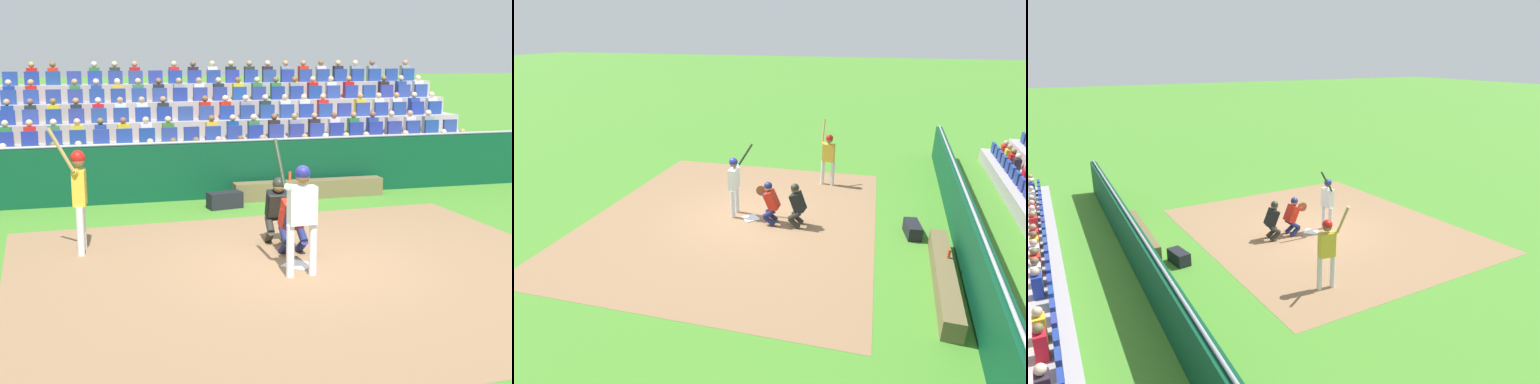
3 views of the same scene
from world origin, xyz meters
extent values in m
plane|color=#448229|center=(0.00, 0.00, 0.00)|extent=(160.00, 160.00, 0.00)
cube|color=#8D6948|center=(0.00, 0.50, 0.00)|extent=(9.86, 8.64, 0.01)
cube|color=white|center=(0.00, 0.00, 0.02)|extent=(0.62, 0.62, 0.02)
cylinder|color=silver|center=(-0.07, 0.53, 0.43)|extent=(0.14, 0.14, 0.86)
cylinder|color=silver|center=(0.31, 0.55, 0.43)|extent=(0.14, 0.14, 0.86)
cube|color=silver|center=(0.12, 0.54, 1.17)|extent=(0.46, 0.24, 0.61)
sphere|color=brown|center=(0.12, 0.54, 1.63)|extent=(0.22, 0.22, 0.22)
sphere|color=navy|center=(0.12, 0.54, 1.69)|extent=(0.25, 0.25, 0.25)
cylinder|color=silver|center=(0.17, 0.52, 1.46)|extent=(0.48, 0.12, 0.14)
cylinder|color=silver|center=(0.35, 0.53, 1.46)|extent=(0.17, 0.14, 0.13)
cylinder|color=black|center=(0.42, 0.29, 1.83)|extent=(0.10, 0.49, 0.72)
sphere|color=black|center=(0.41, 0.50, 1.49)|extent=(0.06, 0.06, 0.06)
cylinder|color=navy|center=(-0.28, -0.66, 0.15)|extent=(0.15, 0.39, 0.34)
cylinder|color=navy|center=(-0.28, -0.66, 0.37)|extent=(0.15, 0.39, 0.33)
cylinder|color=navy|center=(0.04, -0.65, 0.15)|extent=(0.15, 0.39, 0.34)
cylinder|color=navy|center=(0.04, -0.65, 0.37)|extent=(0.15, 0.39, 0.33)
cube|color=red|center=(-0.11, -0.69, 0.73)|extent=(0.43, 0.45, 0.60)
cube|color=navy|center=(-0.12, -0.57, 0.73)|extent=(0.39, 0.24, 0.44)
sphere|color=#AE7659|center=(-0.12, -0.59, 1.10)|extent=(0.22, 0.22, 0.22)
cube|color=black|center=(-0.12, -0.59, 1.10)|extent=(0.20, 0.12, 0.20)
sphere|color=navy|center=(-0.12, -0.59, 1.16)|extent=(0.24, 0.24, 0.24)
cylinder|color=brown|center=(-0.01, -0.35, 0.95)|extent=(0.08, 0.30, 0.30)
cylinder|color=red|center=(0.03, -0.52, 0.88)|extent=(0.17, 0.40, 0.22)
cylinder|color=black|center=(-0.21, -1.39, 0.15)|extent=(0.17, 0.39, 0.34)
cylinder|color=black|center=(-0.21, -1.39, 0.37)|extent=(0.17, 0.39, 0.33)
cylinder|color=black|center=(0.10, -1.41, 0.15)|extent=(0.17, 0.39, 0.34)
cylinder|color=black|center=(0.10, -1.41, 0.37)|extent=(0.17, 0.39, 0.33)
cube|color=black|center=(-0.06, -1.45, 0.74)|extent=(0.46, 0.46, 0.60)
cube|color=black|center=(-0.05, -1.33, 0.74)|extent=(0.40, 0.25, 0.45)
sphere|color=brown|center=(-0.05, -1.35, 1.10)|extent=(0.22, 0.22, 0.22)
cube|color=black|center=(-0.05, -1.35, 1.10)|extent=(0.21, 0.13, 0.20)
sphere|color=black|center=(-0.05, -1.35, 1.16)|extent=(0.24, 0.24, 0.24)
cube|color=#093E24|center=(0.00, -5.73, 0.68)|extent=(16.82, 0.24, 1.35)
cylinder|color=gray|center=(0.00, -5.73, 1.39)|extent=(16.82, 0.07, 0.07)
cube|color=brown|center=(-1.95, -5.18, 0.22)|extent=(3.75, 0.40, 0.44)
cylinder|color=#D94421|center=(-1.49, -5.28, 0.55)|extent=(0.07, 0.07, 0.21)
cube|color=black|center=(0.28, -4.58, 0.19)|extent=(0.84, 0.50, 0.37)
cylinder|color=silver|center=(3.49, -1.89, 0.44)|extent=(0.14, 0.14, 0.89)
cylinder|color=silver|center=(3.54, -1.52, 0.44)|extent=(0.14, 0.14, 0.89)
cube|color=gold|center=(3.51, -1.71, 1.20)|extent=(0.26, 0.43, 0.63)
sphere|color=brown|center=(3.51, -1.71, 1.67)|extent=(0.23, 0.23, 0.23)
sphere|color=red|center=(3.51, -1.71, 1.73)|extent=(0.26, 0.26, 0.26)
cylinder|color=gold|center=(3.55, -1.66, 1.50)|extent=(0.19, 0.45, 0.14)
cylinder|color=gold|center=(3.56, -1.50, 1.50)|extent=(0.16, 0.17, 0.13)
cylinder|color=tan|center=(3.79, -1.45, 1.91)|extent=(0.45, 0.08, 0.79)
sphere|color=black|center=(3.59, -1.45, 1.53)|extent=(0.06, 0.06, 0.06)
cube|color=#A09896|center=(0.00, -8.04, 0.25)|extent=(17.06, 1.00, 0.50)
cube|color=navy|center=(-7.85, -7.89, 0.71)|extent=(0.44, 0.10, 0.42)
cube|color=silver|center=(-7.85, -8.14, 0.76)|extent=(0.32, 0.22, 0.52)
sphere|color=#A28050|center=(-7.85, -8.14, 1.12)|extent=(0.19, 0.19, 0.19)
cube|color=navy|center=(-7.22, -7.89, 0.71)|extent=(0.44, 0.10, 0.42)
cube|color=navy|center=(-7.22, -8.14, 0.76)|extent=(0.32, 0.22, 0.52)
sphere|color=#CAB285|center=(-7.22, -8.14, 1.12)|extent=(0.19, 0.19, 0.19)
cube|color=navy|center=(-6.60, -7.89, 0.71)|extent=(0.44, 0.10, 0.42)
cube|color=navy|center=(-5.97, -7.89, 0.71)|extent=(0.44, 0.10, 0.42)
cube|color=silver|center=(-5.97, -8.14, 0.76)|extent=(0.32, 0.22, 0.52)
sphere|color=tan|center=(-5.97, -8.14, 1.12)|extent=(0.19, 0.19, 0.19)
cube|color=navy|center=(-5.34, -7.89, 0.71)|extent=(0.44, 0.10, 0.42)
cube|color=navy|center=(-4.71, -7.89, 0.71)|extent=(0.44, 0.10, 0.42)
cube|color=#212E20|center=(-4.71, -8.14, 0.76)|extent=(0.32, 0.22, 0.52)
sphere|color=tan|center=(-4.71, -8.14, 1.12)|extent=(0.19, 0.19, 0.19)
cube|color=navy|center=(-4.08, -7.89, 0.71)|extent=(0.44, 0.10, 0.42)
cube|color=red|center=(-4.08, -8.14, 0.76)|extent=(0.32, 0.22, 0.52)
sphere|color=tan|center=(-4.08, -8.14, 1.12)|extent=(0.19, 0.19, 0.19)
cube|color=navy|center=(-3.46, -7.89, 0.71)|extent=(0.44, 0.10, 0.42)
cube|color=gray|center=(-3.46, -8.14, 0.76)|extent=(0.32, 0.22, 0.52)
sphere|color=beige|center=(-3.46, -8.14, 1.12)|extent=(0.19, 0.19, 0.19)
cube|color=navy|center=(-2.83, -7.89, 0.71)|extent=(0.44, 0.10, 0.42)
cube|color=red|center=(-2.83, -8.14, 0.76)|extent=(0.32, 0.22, 0.52)
sphere|color=#9F824E|center=(-2.83, -8.14, 1.12)|extent=(0.19, 0.19, 0.19)
cube|color=navy|center=(-2.20, -7.89, 0.71)|extent=(0.44, 0.10, 0.42)
cube|color=navy|center=(-1.57, -7.89, 0.71)|extent=(0.44, 0.10, 0.42)
cube|color=red|center=(-1.57, -8.14, 0.76)|extent=(0.32, 0.22, 0.52)
sphere|color=#A67459|center=(-1.57, -8.14, 1.12)|extent=(0.19, 0.19, 0.19)
cube|color=navy|center=(-0.94, -7.89, 0.71)|extent=(0.44, 0.10, 0.42)
cube|color=gold|center=(-0.94, -8.14, 0.76)|extent=(0.32, 0.22, 0.52)
sphere|color=brown|center=(-0.94, -8.14, 1.12)|extent=(0.19, 0.19, 0.19)
cube|color=navy|center=(-0.31, -7.89, 0.71)|extent=(0.44, 0.10, 0.42)
cube|color=white|center=(-0.31, -8.14, 0.76)|extent=(0.32, 0.22, 0.52)
sphere|color=tan|center=(-0.31, -8.14, 1.12)|extent=(0.19, 0.19, 0.19)
cube|color=navy|center=(0.31, -7.89, 0.71)|extent=(0.44, 0.10, 0.42)
cube|color=red|center=(0.31, -8.14, 0.76)|extent=(0.32, 0.22, 0.52)
sphere|color=brown|center=(0.31, -8.14, 1.12)|extent=(0.19, 0.19, 0.19)
cube|color=navy|center=(0.94, -7.89, 0.71)|extent=(0.44, 0.10, 0.42)
cube|color=silver|center=(0.94, -8.14, 0.76)|extent=(0.32, 0.22, 0.52)
sphere|color=brown|center=(0.94, -8.14, 1.12)|extent=(0.19, 0.19, 0.19)
cube|color=navy|center=(1.57, -7.89, 0.71)|extent=(0.44, 0.10, 0.42)
cube|color=navy|center=(1.57, -8.14, 0.76)|extent=(0.32, 0.22, 0.52)
sphere|color=tan|center=(1.57, -8.14, 1.12)|extent=(0.19, 0.19, 0.19)
cube|color=navy|center=(2.20, -7.89, 0.71)|extent=(0.44, 0.10, 0.42)
cube|color=navy|center=(2.83, -7.89, 0.71)|extent=(0.44, 0.10, 0.42)
cube|color=navy|center=(3.46, -7.89, 0.71)|extent=(0.44, 0.10, 0.42)
cube|color=gold|center=(3.46, -8.14, 0.76)|extent=(0.32, 0.22, 0.52)
sphere|color=#CCB089|center=(3.46, -8.14, 1.12)|extent=(0.19, 0.19, 0.19)
cube|color=navy|center=(4.08, -7.89, 0.71)|extent=(0.44, 0.10, 0.42)
cube|color=red|center=(4.08, -8.14, 0.76)|extent=(0.32, 0.22, 0.52)
sphere|color=brown|center=(4.08, -8.14, 1.12)|extent=(0.19, 0.19, 0.19)
cube|color=navy|center=(4.71, -7.89, 0.71)|extent=(0.44, 0.10, 0.42)
sphere|color=beige|center=(5.34, -8.14, 1.12)|extent=(0.19, 0.19, 0.19)
camera|label=1|loc=(3.57, 10.86, 3.62)|focal=49.45mm
camera|label=2|loc=(-10.20, -3.70, 5.22)|focal=28.19mm
camera|label=3|loc=(12.45, -7.70, 5.76)|focal=32.72mm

